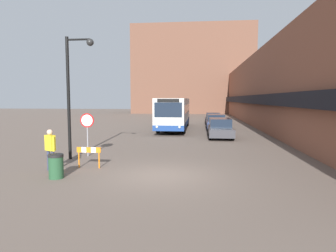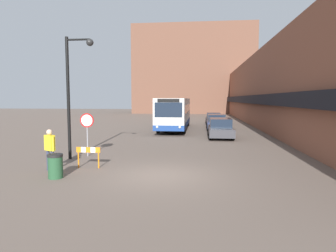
% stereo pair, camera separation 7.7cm
% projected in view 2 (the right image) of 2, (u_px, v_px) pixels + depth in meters
% --- Properties ---
extents(ground_plane, '(160.00, 160.00, 0.00)m').
position_uv_depth(ground_plane, '(160.00, 176.00, 12.09)').
color(ground_plane, '#66564C').
extents(building_row_right, '(5.50, 60.00, 8.18)m').
position_uv_depth(building_row_right, '(274.00, 90.00, 34.41)').
color(building_row_right, brown).
rests_on(building_row_right, ground_plane).
extents(building_backdrop_far, '(26.00, 8.00, 18.76)m').
position_uv_depth(building_backdrop_far, '(194.00, 70.00, 65.36)').
color(building_backdrop_far, brown).
rests_on(building_backdrop_far, ground_plane).
extents(city_bus, '(2.63, 12.54, 3.15)m').
position_uv_depth(city_bus, '(175.00, 112.00, 30.62)').
color(city_bus, silver).
rests_on(city_bus, ground_plane).
extents(parked_car_front, '(1.91, 4.75, 1.55)m').
position_uv_depth(parked_car_front, '(220.00, 128.00, 23.96)').
color(parked_car_front, '#38383D').
rests_on(parked_car_front, ground_plane).
extents(parked_car_middle, '(1.90, 4.89, 1.54)m').
position_uv_depth(parked_car_middle, '(216.00, 122.00, 30.22)').
color(parked_car_middle, navy).
rests_on(parked_car_middle, ground_plane).
extents(parked_car_back, '(1.85, 4.54, 1.40)m').
position_uv_depth(parked_car_back, '(213.00, 118.00, 37.19)').
color(parked_car_back, black).
rests_on(parked_car_back, ground_plane).
extents(stop_sign, '(0.76, 0.08, 2.32)m').
position_uv_depth(stop_sign, '(87.00, 125.00, 16.10)').
color(stop_sign, gray).
rests_on(stop_sign, ground_plane).
extents(street_lamp, '(1.46, 0.36, 6.18)m').
position_uv_depth(street_lamp, '(73.00, 84.00, 15.10)').
color(street_lamp, black).
rests_on(street_lamp, ground_plane).
extents(pedestrian, '(0.53, 0.43, 1.80)m').
position_uv_depth(pedestrian, '(50.00, 146.00, 12.83)').
color(pedestrian, '#333851').
rests_on(pedestrian, ground_plane).
extents(trash_bin, '(0.59, 0.59, 0.95)m').
position_uv_depth(trash_bin, '(55.00, 166.00, 11.66)').
color(trash_bin, '#234C2D').
rests_on(trash_bin, ground_plane).
extents(construction_barricade, '(1.10, 0.06, 0.94)m').
position_uv_depth(construction_barricade, '(88.00, 153.00, 13.40)').
color(construction_barricade, orange).
rests_on(construction_barricade, ground_plane).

